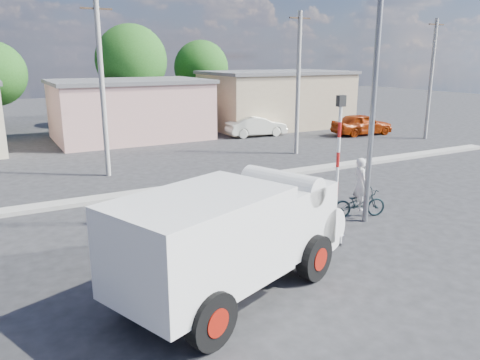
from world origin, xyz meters
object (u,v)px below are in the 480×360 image
cyclist (360,192)px  truck (237,232)px  streetlight (371,76)px  bicycle (359,203)px  car_red (362,124)px  traffic_pole (338,149)px  car_cream (256,126)px

cyclist → truck: bearing=128.8°
cyclist → streetlight: bearing=165.9°
truck → bicycle: truck is taller
car_red → traffic_pole: bearing=140.2°
car_red → traffic_pole: traffic_pole is taller
traffic_pole → bicycle: bearing=6.4°
truck → car_red: 25.19m
cyclist → car_red: 18.75m
car_red → traffic_pole: size_ratio=1.05×
traffic_pole → streetlight: 2.56m
bicycle → cyclist: size_ratio=1.06×
car_cream → bicycle: bearing=166.9°
truck → cyclist: (6.34, 2.66, -0.56)m
bicycle → streetlight: bearing=165.9°
traffic_pole → truck: bearing=-153.9°
car_red → streetlight: (-13.05, -14.14, 4.18)m
bicycle → streetlight: streetlight is taller
traffic_pole → car_red: bearing=44.7°
car_cream → traffic_pole: bearing=163.5°
traffic_pole → cyclist: bearing=6.4°
truck → car_red: truck is taller
car_red → bicycle: bearing=142.5°
bicycle → car_cream: size_ratio=0.45×
truck → bicycle: bearing=1.5°
traffic_pole → streetlight: size_ratio=0.48×
bicycle → traffic_pole: size_ratio=0.45×
car_cream → car_red: bearing=-108.6°
cyclist → car_cream: size_ratio=0.43×
car_cream → truck: bearing=154.0°
bicycle → car_red: bearing=-27.0°
truck → car_cream: size_ratio=1.59×
bicycle → truck: bearing=128.8°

